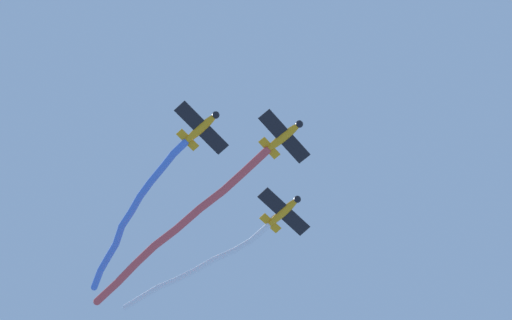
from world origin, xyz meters
TOP-DOWN VIEW (x-y plane):
  - airplane_lead at (-1.81, -3.84)m, footprint 6.75×5.02m
  - smoke_trail_lead at (-2.27, -19.02)m, footprint 2.07×26.29m
  - airplane_left_wing at (-8.58, -9.42)m, footprint 6.84×5.12m
  - smoke_trail_left_wing at (-8.18, -22.11)m, footprint 3.07×21.18m
  - airplane_right_wing at (4.45, -9.99)m, footprint 6.79×5.07m
  - smoke_trail_right_wing at (1.36, -23.10)m, footprint 8.12×22.00m

SIDE VIEW (x-z plane):
  - smoke_trail_lead at x=-2.27m, z-range 78.40..81.95m
  - airplane_lead at x=-1.81m, z-range 80.52..82.22m
  - airplane_left_wing at x=-8.58m, z-range 80.52..82.22m
  - airplane_right_wing at x=4.45m, z-range 80.82..82.52m
  - smoke_trail_left_wing at x=-8.18m, z-range 80.98..83.96m
  - smoke_trail_right_wing at x=1.36m, z-range 81.39..84.73m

